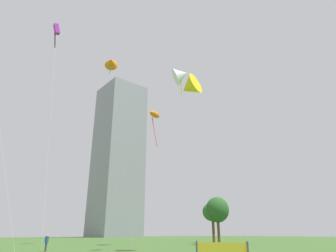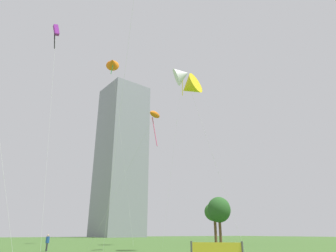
% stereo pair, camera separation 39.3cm
% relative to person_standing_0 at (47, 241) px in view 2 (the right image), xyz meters
% --- Properties ---
extents(person_standing_0, '(0.36, 0.36, 1.64)m').
position_rel_person_standing_0_xyz_m(person_standing_0, '(0.00, 0.00, 0.00)').
color(person_standing_0, '#2D2D33').
rests_on(person_standing_0, ground).
extents(kite_flying_0, '(4.48, 5.84, 29.56)m').
position_rel_person_standing_0_xyz_m(kite_flying_0, '(19.09, 1.91, 26.72)').
color(kite_flying_0, silver).
rests_on(kite_flying_0, ground).
extents(kite_flying_2, '(5.38, 9.15, 15.67)m').
position_rel_person_standing_0_xyz_m(kite_flying_2, '(9.04, -6.36, 14.08)').
color(kite_flying_2, silver).
rests_on(kite_flying_2, ground).
extents(kite_flying_3, '(5.23, 6.47, 34.72)m').
position_rel_person_standing_0_xyz_m(kite_flying_3, '(10.41, 13.31, 32.39)').
color(kite_flying_3, silver).
rests_on(kite_flying_3, ground).
extents(kite_flying_5, '(6.55, 3.78, 19.69)m').
position_rel_person_standing_0_xyz_m(kite_flying_5, '(11.87, -9.63, 17.20)').
color(kite_flying_5, silver).
rests_on(kite_flying_5, ground).
extents(kite_flying_6, '(1.32, 2.73, 21.08)m').
position_rel_person_standing_0_xyz_m(kite_flying_6, '(-3.52, -8.60, 19.30)').
color(kite_flying_6, silver).
rests_on(kite_flying_6, ground).
extents(park_tree_0, '(3.79, 3.79, 7.46)m').
position_rel_person_standing_0_xyz_m(park_tree_0, '(26.95, 3.20, 4.43)').
color(park_tree_0, brown).
rests_on(park_tree_0, ground).
extents(park_tree_2, '(3.85, 3.85, 7.41)m').
position_rel_person_standing_0_xyz_m(park_tree_2, '(31.99, 10.12, 4.62)').
color(park_tree_2, brown).
rests_on(park_tree_2, ground).
extents(distant_highrise_0, '(21.71, 22.29, 74.85)m').
position_rel_person_standing_0_xyz_m(distant_highrise_0, '(49.14, 97.78, 36.48)').
color(distant_highrise_0, gray).
rests_on(distant_highrise_0, ground).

